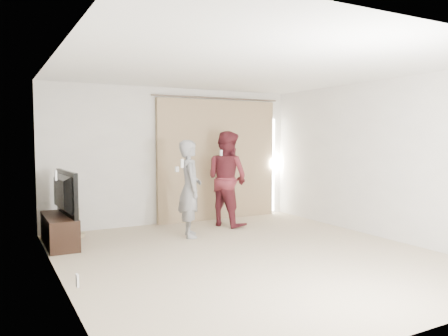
{
  "coord_description": "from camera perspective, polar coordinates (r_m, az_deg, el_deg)",
  "views": [
    {
      "loc": [
        -3.19,
        -5.12,
        1.65
      ],
      "look_at": [
        0.24,
        1.2,
        1.15
      ],
      "focal_mm": 35.0,
      "sensor_mm": 36.0,
      "label": 1
    }
  ],
  "objects": [
    {
      "name": "floor",
      "position": [
        6.25,
        3.41,
        -11.33
      ],
      "size": [
        5.5,
        5.5,
        0.0
      ],
      "primitive_type": "plane",
      "color": "#C5B093",
      "rests_on": "ground"
    },
    {
      "name": "wall_back",
      "position": [
        8.5,
        -6.4,
        1.6
      ],
      "size": [
        5.0,
        0.04,
        2.6
      ],
      "primitive_type": "cube",
      "color": "beige",
      "rests_on": "ground"
    },
    {
      "name": "wall_left",
      "position": [
        5.18,
        -20.74,
        -0.17
      ],
      "size": [
        0.04,
        5.5,
        2.6
      ],
      "color": "beige",
      "rests_on": "ground"
    },
    {
      "name": "ceiling",
      "position": [
        6.1,
        3.52,
        12.92
      ],
      "size": [
        5.0,
        5.5,
        0.01
      ],
      "primitive_type": "cube",
      "color": "white",
      "rests_on": "wall_back"
    },
    {
      "name": "curtain",
      "position": [
        8.82,
        -0.71,
        1.08
      ],
      "size": [
        2.8,
        0.11,
        2.46
      ],
      "color": "tan",
      "rests_on": "ground"
    },
    {
      "name": "tv_console",
      "position": [
        7.2,
        -20.7,
        -7.64
      ],
      "size": [
        0.42,
        1.21,
        0.46
      ],
      "primitive_type": "cube",
      "color": "black",
      "rests_on": "ground"
    },
    {
      "name": "tv",
      "position": [
        7.11,
        -20.81,
        -3.11
      ],
      "size": [
        0.23,
        1.19,
        0.68
      ],
      "primitive_type": "imported",
      "rotation": [
        0.0,
        0.0,
        1.63
      ],
      "color": "black",
      "rests_on": "tv_console"
    },
    {
      "name": "scratching_post",
      "position": [
        7.73,
        -19.07,
        -7.1
      ],
      "size": [
        0.36,
        0.36,
        0.48
      ],
      "color": "tan",
      "rests_on": "ground"
    },
    {
      "name": "person_man",
      "position": [
        7.27,
        -4.47,
        -2.69
      ],
      "size": [
        0.53,
        0.67,
        1.61
      ],
      "color": "gray",
      "rests_on": "ground"
    },
    {
      "name": "person_woman",
      "position": [
        8.16,
        0.39,
        -1.39
      ],
      "size": [
        0.93,
        1.04,
        1.77
      ],
      "color": "maroon",
      "rests_on": "ground"
    }
  ]
}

